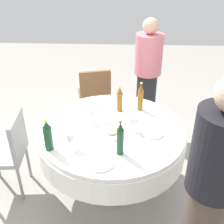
{
  "coord_description": "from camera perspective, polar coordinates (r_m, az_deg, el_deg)",
  "views": [
    {
      "loc": [
        0.1,
        -2.19,
        2.21
      ],
      "look_at": [
        0.0,
        0.0,
        0.91
      ],
      "focal_mm": 45.08,
      "sensor_mm": 36.0,
      "label": 1
    }
  ],
  "objects": [
    {
      "name": "fork_front",
      "position": [
        2.41,
        5.08,
        -7.17
      ],
      "size": [
        0.12,
        0.16,
        0.0
      ],
      "primitive_type": "cube",
      "rotation": [
        0.0,
        0.0,
        4.11
      ],
      "color": "silver",
      "rests_on": "dining_table"
    },
    {
      "name": "person_north",
      "position": [
        3.66,
        7.18,
        7.41
      ],
      "size": [
        0.34,
        0.34,
        1.5
      ],
      "rotation": [
        0.0,
        0.0,
        -0.33
      ],
      "color": "#26262B",
      "rests_on": "ground_plane"
    },
    {
      "name": "ground_plane",
      "position": [
        3.11,
        0.0,
        -14.62
      ],
      "size": [
        10.0,
        10.0,
        0.0
      ],
      "primitive_type": "plane",
      "color": "gray"
    },
    {
      "name": "fork_right",
      "position": [
        3.03,
        -5.12,
        1.53
      ],
      "size": [
        0.18,
        0.05,
        0.0
      ],
      "primitive_type": "cube",
      "rotation": [
        0.0,
        0.0,
        0.21
      ],
      "color": "silver",
      "rests_on": "dining_table"
    },
    {
      "name": "bottle_amber_front",
      "position": [
        2.85,
        1.57,
        2.53
      ],
      "size": [
        0.06,
        0.06,
        0.28
      ],
      "color": "#8C5619",
      "rests_on": "dining_table"
    },
    {
      "name": "bottle_amber_north",
      "position": [
        2.88,
        5.8,
        2.99
      ],
      "size": [
        0.06,
        0.06,
        0.31
      ],
      "color": "#8C5619",
      "rests_on": "dining_table"
    },
    {
      "name": "wine_glass_left",
      "position": [
        2.69,
        -2.24,
        0.18
      ],
      "size": [
        0.07,
        0.07,
        0.15
      ],
      "color": "white",
      "rests_on": "dining_table"
    },
    {
      "name": "person_south",
      "position": [
        1.95,
        19.38,
        -14.92
      ],
      "size": [
        0.34,
        0.34,
        1.67
      ],
      "rotation": [
        0.0,
        0.0,
        3.78
      ],
      "color": "#4C3F33",
      "rests_on": "ground_plane"
    },
    {
      "name": "bottle_dark_green_right",
      "position": [
        2.37,
        -12.88,
        -4.71
      ],
      "size": [
        0.07,
        0.07,
        0.29
      ],
      "color": "#194728",
      "rests_on": "dining_table"
    },
    {
      "name": "dining_table",
      "position": [
        2.73,
        0.0,
        -5.83
      ],
      "size": [
        1.39,
        1.39,
        0.74
      ],
      "color": "white",
      "rests_on": "ground_plane"
    },
    {
      "name": "plate_near",
      "position": [
        2.24,
        -2.48,
        -10.19
      ],
      "size": [
        0.23,
        0.23,
        0.02
      ],
      "color": "white",
      "rests_on": "dining_table"
    },
    {
      "name": "wine_glass_east",
      "position": [
        2.36,
        -8.33,
        -5.13
      ],
      "size": [
        0.07,
        0.07,
        0.15
      ],
      "color": "white",
      "rests_on": "dining_table"
    },
    {
      "name": "chair_east",
      "position": [
        3.77,
        -3.55,
        3.86
      ],
      "size": [
        0.48,
        0.48,
        0.87
      ],
      "rotation": [
        0.0,
        0.0,
        0.24
      ],
      "color": "brown",
      "rests_on": "ground_plane"
    },
    {
      "name": "wine_glass_outer",
      "position": [
        2.67,
        -4.52,
        -0.1
      ],
      "size": [
        0.07,
        0.07,
        0.15
      ],
      "color": "white",
      "rests_on": "dining_table"
    },
    {
      "name": "folded_napkin",
      "position": [
        2.78,
        2.93,
        -1.13
      ],
      "size": [
        0.22,
        0.22,
        0.02
      ],
      "primitive_type": "cube",
      "rotation": [
        0.0,
        0.0,
        0.46
      ],
      "color": "white",
      "rests_on": "dining_table"
    },
    {
      "name": "wine_glass_front",
      "position": [
        2.56,
        4.0,
        -1.64
      ],
      "size": [
        0.07,
        0.07,
        0.15
      ],
      "color": "white",
      "rests_on": "dining_table"
    },
    {
      "name": "plate_rear",
      "position": [
        2.55,
        0.02,
        -4.33
      ],
      "size": [
        0.22,
        0.22,
        0.04
      ],
      "color": "white",
      "rests_on": "dining_table"
    },
    {
      "name": "fork_south",
      "position": [
        2.54,
        -6.72,
        -4.92
      ],
      "size": [
        0.18,
        0.04,
        0.0
      ],
      "primitive_type": "cube",
      "rotation": [
        0.0,
        0.0,
        6.15
      ],
      "color": "silver",
      "rests_on": "dining_table"
    },
    {
      "name": "plate_far",
      "position": [
        2.59,
        8.13,
        -4.13
      ],
      "size": [
        0.21,
        0.21,
        0.02
      ],
      "color": "white",
      "rests_on": "dining_table"
    },
    {
      "name": "chair_left",
      "position": [
        2.92,
        -19.97,
        -7.0
      ],
      "size": [
        0.43,
        0.43,
        0.87
      ],
      "rotation": [
        0.0,
        0.0,
        1.65
      ],
      "color": "#99999E",
      "rests_on": "ground_plane"
    },
    {
      "name": "bottle_dark_green_south",
      "position": [
        2.25,
        1.67,
        -5.48
      ],
      "size": [
        0.06,
        0.06,
        0.31
      ],
      "color": "#194728",
      "rests_on": "dining_table"
    }
  ]
}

